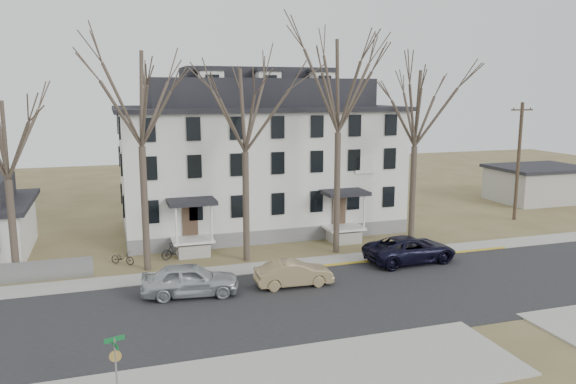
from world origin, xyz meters
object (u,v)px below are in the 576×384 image
object	(u,v)px
tree_mid_right	(416,103)
utility_pole_far	(518,160)
bicycle_right	(175,251)
car_tan	(294,274)
car_navy	(410,250)
tree_far_left	(139,92)
tree_bungalow	(4,135)
street_sign	(116,360)
car_silver	(190,280)
bicycle_left	(123,258)
boarding_house	(259,158)
tree_mid_left	(245,104)
tree_center	(339,79)

from	to	relation	value
tree_mid_right	utility_pole_far	world-z (taller)	tree_mid_right
bicycle_right	utility_pole_far	bearing A→B (deg)	-95.75
car_tan	car_navy	distance (m)	8.35
car_tan	bicycle_right	size ratio (longest dim) A/B	2.36
tree_far_left	tree_bungalow	distance (m)	7.34
tree_mid_right	street_sign	xyz separation A→B (m)	(-19.48, -14.51, -7.98)
tree_mid_right	car_navy	bearing A→B (deg)	-120.59
tree_mid_right	car_silver	xyz separation A→B (m)	(-15.70, -5.09, -8.76)
tree_far_left	utility_pole_far	size ratio (longest dim) A/B	1.44
tree_mid_right	car_navy	xyz separation A→B (m)	(-2.05, -3.47, -8.81)
tree_far_left	bicycle_left	size ratio (longest dim) A/B	8.87
tree_mid_right	tree_far_left	bearing A→B (deg)	180.00
tree_far_left	tree_mid_right	size ratio (longest dim) A/B	1.08
utility_pole_far	bicycle_left	distance (m)	31.31
boarding_house	bicycle_right	size ratio (longest dim) A/B	11.76
street_sign	tree_mid_left	bearing A→B (deg)	43.45
bicycle_left	tree_center	bearing A→B (deg)	-61.41
car_tan	street_sign	bearing A→B (deg)	136.49
tree_mid_right	utility_pole_far	bearing A→B (deg)	19.29
tree_mid_left	tree_mid_right	world-z (taller)	same
tree_mid_left	boarding_house	bearing A→B (deg)	69.80
tree_center	tree_mid_right	distance (m)	5.70
utility_pole_far	bicycle_right	bearing A→B (deg)	-174.47
car_silver	bicycle_right	size ratio (longest dim) A/B	2.79
tree_far_left	tree_mid_right	world-z (taller)	tree_far_left
car_navy	tree_mid_right	bearing A→B (deg)	-33.81
boarding_house	tree_far_left	xyz separation A→B (m)	(-9.00, -8.15, 4.96)
boarding_house	bicycle_right	world-z (taller)	boarding_house
tree_far_left	car_navy	world-z (taller)	tree_far_left
tree_center	utility_pole_far	distance (m)	19.03
utility_pole_far	bicycle_left	world-z (taller)	utility_pole_far
tree_far_left	car_silver	bearing A→B (deg)	-70.51
car_silver	bicycle_left	size ratio (longest dim) A/B	3.19
tree_mid_left	utility_pole_far	size ratio (longest dim) A/B	1.34
tree_mid_right	car_silver	world-z (taller)	tree_mid_right
street_sign	bicycle_left	bearing A→B (deg)	70.01
tree_mid_left	car_silver	world-z (taller)	tree_mid_left
tree_mid_left	tree_center	bearing A→B (deg)	0.00
car_tan	bicycle_left	distance (m)	10.98
tree_center	utility_pole_far	size ratio (longest dim) A/B	1.55
tree_bungalow	car_silver	world-z (taller)	tree_bungalow
car_tan	car_navy	world-z (taller)	car_navy
tree_bungalow	car_silver	bearing A→B (deg)	-30.06
car_navy	bicycle_right	size ratio (longest dim) A/B	3.24
tree_far_left	bicycle_right	size ratio (longest dim) A/B	7.76
tree_mid_left	car_tan	distance (m)	10.46
utility_pole_far	street_sign	bearing A→B (deg)	-149.27
tree_bungalow	bicycle_right	size ratio (longest dim) A/B	6.10
tree_mid_right	car_tan	size ratio (longest dim) A/B	3.05
bicycle_right	street_sign	xyz separation A→B (m)	(-3.77, -16.03, 1.09)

